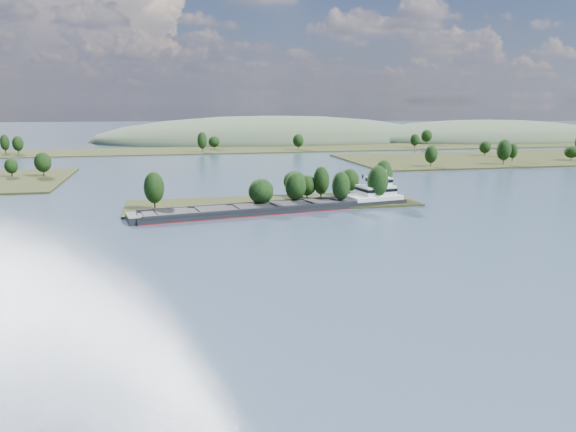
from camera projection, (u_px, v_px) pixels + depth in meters
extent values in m
plane|color=#374D60|center=(319.00, 247.00, 137.67)|extent=(1800.00, 1800.00, 0.00)
cube|color=#272D14|center=(273.00, 204.00, 195.05)|extent=(100.00, 30.00, 1.20)
cylinder|color=black|center=(341.00, 200.00, 188.26)|extent=(0.50, 0.50, 3.79)
ellipsoid|color=black|center=(341.00, 186.00, 187.29)|extent=(6.10, 6.10, 9.76)
cylinder|color=black|center=(295.00, 192.00, 208.33)|extent=(0.50, 0.50, 3.04)
ellipsoid|color=black|center=(295.00, 181.00, 207.55)|extent=(8.51, 8.51, 7.82)
cylinder|color=black|center=(296.00, 200.00, 188.86)|extent=(0.50, 0.50, 3.67)
ellipsoid|color=black|center=(296.00, 186.00, 187.92)|extent=(7.19, 7.19, 9.44)
cylinder|color=black|center=(307.00, 196.00, 200.09)|extent=(0.50, 0.50, 2.87)
ellipsoid|color=black|center=(307.00, 185.00, 199.35)|extent=(6.54, 6.54, 7.37)
cylinder|color=black|center=(261.00, 203.00, 183.64)|extent=(0.50, 0.50, 3.21)
ellipsoid|color=black|center=(261.00, 191.00, 182.82)|extent=(8.32, 8.32, 8.24)
cylinder|color=black|center=(155.00, 203.00, 181.82)|extent=(0.50, 0.50, 4.04)
ellipsoid|color=black|center=(154.00, 188.00, 180.78)|extent=(6.53, 6.53, 10.39)
cylinder|color=black|center=(321.00, 194.00, 199.74)|extent=(0.50, 0.50, 3.89)
ellipsoid|color=black|center=(321.00, 180.00, 198.74)|extent=(5.86, 5.86, 10.01)
cylinder|color=black|center=(383.00, 190.00, 207.35)|extent=(0.50, 0.50, 4.38)
ellipsoid|color=black|center=(383.00, 175.00, 206.23)|extent=(6.69, 6.69, 11.26)
cylinder|color=black|center=(377.00, 197.00, 192.10)|extent=(0.50, 0.50, 4.31)
ellipsoid|color=black|center=(378.00, 181.00, 190.99)|extent=(7.20, 7.20, 11.08)
cylinder|color=black|center=(349.00, 191.00, 208.85)|extent=(0.50, 0.50, 3.28)
ellipsoid|color=black|center=(350.00, 180.00, 208.01)|extent=(6.92, 6.92, 8.44)
cylinder|color=black|center=(44.00, 172.00, 260.98)|extent=(0.50, 0.50, 3.64)
ellipsoid|color=black|center=(43.00, 162.00, 260.05)|extent=(7.69, 7.69, 9.36)
cylinder|color=black|center=(12.00, 174.00, 259.42)|extent=(0.50, 0.50, 2.78)
ellipsoid|color=black|center=(11.00, 166.00, 258.71)|extent=(5.91, 5.91, 7.15)
cylinder|color=black|center=(431.00, 163.00, 299.12)|extent=(0.50, 0.50, 3.68)
ellipsoid|color=black|center=(431.00, 154.00, 298.18)|extent=(6.85, 6.85, 9.47)
cylinder|color=black|center=(571.00, 158.00, 329.87)|extent=(0.50, 0.50, 2.81)
ellipsoid|color=black|center=(572.00, 152.00, 329.15)|extent=(8.38, 8.38, 7.23)
cylinder|color=black|center=(503.00, 160.00, 308.84)|extent=(0.50, 0.50, 4.52)
ellipsoid|color=black|center=(504.00, 150.00, 307.68)|extent=(7.92, 7.92, 11.61)
cylinder|color=black|center=(512.00, 158.00, 325.42)|extent=(0.50, 0.50, 3.36)
ellipsoid|color=black|center=(513.00, 151.00, 324.56)|extent=(5.32, 5.32, 8.65)
cylinder|color=black|center=(485.00, 153.00, 358.47)|extent=(0.50, 0.50, 3.10)
ellipsoid|color=black|center=(485.00, 147.00, 357.68)|extent=(7.30, 7.30, 7.96)
cube|color=#272D14|center=(215.00, 150.00, 405.46)|extent=(900.00, 60.00, 1.20)
cylinder|color=black|center=(6.00, 150.00, 374.34)|extent=(0.50, 0.50, 4.21)
ellipsoid|color=black|center=(5.00, 142.00, 373.27)|extent=(5.86, 5.86, 10.82)
cylinder|color=black|center=(415.00, 146.00, 420.20)|extent=(0.50, 0.50, 3.42)
ellipsoid|color=black|center=(415.00, 140.00, 419.33)|extent=(6.76, 6.76, 8.79)
cylinder|color=black|center=(214.00, 147.00, 408.37)|extent=(0.50, 0.50, 3.08)
ellipsoid|color=black|center=(214.00, 142.00, 407.58)|extent=(8.13, 8.13, 7.91)
cylinder|color=black|center=(426.00, 142.00, 455.00)|extent=(0.50, 0.50, 3.85)
ellipsoid|color=black|center=(427.00, 136.00, 454.01)|extent=(8.77, 8.77, 9.91)
cylinder|color=black|center=(19.00, 151.00, 371.88)|extent=(0.50, 0.50, 3.89)
ellipsoid|color=black|center=(18.00, 144.00, 370.88)|extent=(7.16, 7.16, 9.99)
cylinder|color=black|center=(298.00, 147.00, 405.82)|extent=(0.50, 0.50, 3.66)
ellipsoid|color=black|center=(298.00, 141.00, 404.88)|extent=(7.98, 7.98, 9.42)
cylinder|color=black|center=(202.00, 149.00, 385.36)|extent=(0.50, 0.50, 4.51)
ellipsoid|color=black|center=(202.00, 140.00, 384.21)|extent=(6.61, 6.61, 11.61)
ellipsoid|color=#405439|center=(485.00, 139.00, 527.42)|extent=(260.00, 140.00, 36.00)
ellipsoid|color=#405439|center=(271.00, 140.00, 513.79)|extent=(320.00, 160.00, 44.00)
cube|color=black|center=(278.00, 209.00, 182.21)|extent=(91.34, 25.92, 2.49)
cube|color=maroon|center=(278.00, 211.00, 182.31)|extent=(91.60, 26.18, 0.28)
cube|color=black|center=(246.00, 204.00, 183.64)|extent=(69.43, 11.87, 0.91)
cube|color=black|center=(257.00, 210.00, 173.53)|extent=(69.43, 11.87, 0.91)
cube|color=black|center=(252.00, 207.00, 178.62)|extent=(68.78, 21.12, 0.34)
cube|color=black|center=(173.00, 212.00, 169.47)|extent=(11.58, 10.83, 0.40)
cube|color=black|center=(214.00, 209.00, 174.01)|extent=(11.58, 10.83, 0.40)
cube|color=black|center=(252.00, 206.00, 178.55)|extent=(11.58, 10.83, 0.40)
cube|color=black|center=(288.00, 203.00, 183.09)|extent=(11.58, 10.83, 0.40)
cube|color=black|center=(323.00, 201.00, 187.63)|extent=(11.58, 10.83, 0.40)
cube|color=black|center=(133.00, 219.00, 165.39)|extent=(5.01, 10.62, 2.27)
cylinder|color=black|center=(137.00, 213.00, 165.49)|extent=(0.31, 0.31, 2.49)
cube|color=white|center=(373.00, 197.00, 194.62)|extent=(19.67, 13.69, 1.36)
cube|color=white|center=(376.00, 190.00, 194.58)|extent=(12.66, 10.79, 3.40)
cube|color=black|center=(376.00, 189.00, 194.48)|extent=(12.92, 11.05, 1.02)
cube|color=white|center=(379.00, 182.00, 194.40)|extent=(7.82, 7.82, 2.49)
cube|color=black|center=(379.00, 180.00, 194.30)|extent=(8.08, 8.08, 0.91)
cube|color=white|center=(379.00, 178.00, 194.12)|extent=(8.34, 8.34, 0.23)
cylinder|color=white|center=(386.00, 173.00, 194.88)|extent=(0.26, 0.26, 2.95)
cylinder|color=black|center=(363.00, 177.00, 195.52)|extent=(0.65, 0.65, 1.36)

